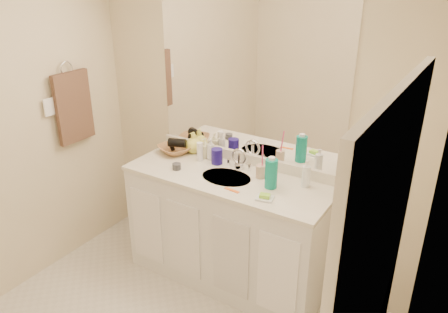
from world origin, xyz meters
TOP-DOWN VIEW (x-y plane):
  - wall_back at (0.00, 1.30)m, footprint 2.60×0.02m
  - wall_right at (1.30, 0.00)m, footprint 0.02×2.60m
  - vanity_cabinet at (0.00, 1.02)m, footprint 1.50×0.55m
  - countertop at (0.00, 1.02)m, footprint 1.52×0.57m
  - backsplash at (0.00, 1.29)m, footprint 1.52×0.03m
  - sink_basin at (0.00, 1.00)m, footprint 0.37×0.37m
  - faucet at (0.00, 1.18)m, footprint 0.02×0.02m
  - mirror at (0.00, 1.29)m, footprint 1.48×0.01m
  - blue_mug at (-0.18, 1.17)m, footprint 0.10×0.10m
  - tan_cup at (0.21, 1.13)m, footprint 0.07×0.07m
  - toothbrush at (0.22, 1.13)m, footprint 0.02×0.04m
  - mouthwash_bottle at (0.34, 1.03)m, footprint 0.11×0.11m
  - clear_pump_bottle at (0.53, 1.17)m, footprint 0.07×0.07m
  - soap_dish at (0.38, 0.86)m, footprint 0.13×0.11m
  - green_soap at (0.38, 0.86)m, footprint 0.07×0.06m
  - orange_comb at (0.14, 0.85)m, footprint 0.11×0.04m
  - dark_jar at (-0.38, 0.92)m, footprint 0.08×0.08m
  - extra_white_bottle at (-0.32, 1.14)m, footprint 0.06×0.06m
  - soap_bottle_white at (-0.27, 1.21)m, footprint 0.08×0.08m
  - soap_bottle_cream at (-0.33, 1.22)m, footprint 0.08×0.08m
  - soap_bottle_yellow at (-0.46, 1.25)m, footprint 0.16×0.16m
  - wicker_basket at (-0.58, 1.16)m, footprint 0.33×0.33m
  - hair_dryer at (-0.56, 1.16)m, footprint 0.16×0.12m
  - towel_ring at (-1.27, 0.77)m, footprint 0.01×0.11m
  - hand_towel at (-1.25, 0.77)m, footprint 0.04×0.32m
  - switch_plate at (-1.27, 0.57)m, footprint 0.01×0.08m

SIDE VIEW (x-z plane):
  - vanity_cabinet at x=0.00m, z-range 0.00..0.85m
  - countertop at x=0.00m, z-range 0.85..0.88m
  - sink_basin at x=0.00m, z-range 0.86..0.88m
  - orange_comb at x=0.14m, z-range 0.88..0.88m
  - soap_dish at x=0.38m, z-range 0.88..0.89m
  - dark_jar at x=-0.38m, z-range 0.88..0.92m
  - green_soap at x=0.38m, z-range 0.89..0.92m
  - wicker_basket at x=-0.58m, z-range 0.88..0.94m
  - backsplash at x=0.00m, z-range 0.88..0.96m
  - tan_cup at x=0.21m, z-range 0.88..0.97m
  - faucet at x=0.00m, z-range 0.88..0.99m
  - blue_mug at x=-0.18m, z-range 0.88..1.00m
  - extra_white_bottle at x=-0.32m, z-range 0.88..1.03m
  - clear_pump_bottle at x=0.53m, z-range 0.88..1.03m
  - soap_bottle_cream at x=-0.33m, z-range 0.88..1.04m
  - soap_bottle_white at x=-0.27m, z-range 0.88..1.05m
  - soap_bottle_yellow at x=-0.46m, z-range 0.88..1.05m
  - hair_dryer at x=-0.56m, z-range 0.94..1.00m
  - mouthwash_bottle at x=0.34m, z-range 0.88..1.08m
  - toothbrush at x=0.22m, z-range 0.93..1.13m
  - wall_back at x=0.00m, z-range 0.00..2.40m
  - wall_right at x=1.30m, z-range 0.00..2.40m
  - hand_towel at x=-1.25m, z-range 0.98..1.52m
  - switch_plate at x=-1.27m, z-range 1.24..1.36m
  - towel_ring at x=-1.27m, z-range 1.49..1.61m
  - mirror at x=0.00m, z-range 0.96..2.16m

